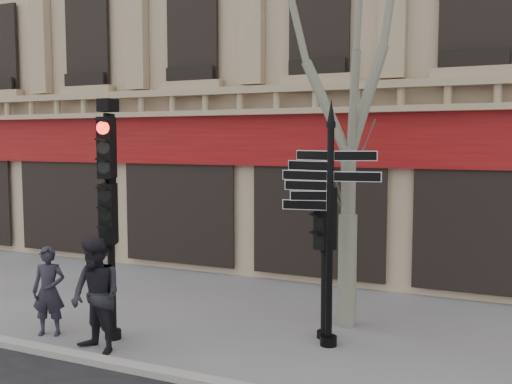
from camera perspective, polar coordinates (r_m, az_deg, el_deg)
ground at (r=10.14m, az=-2.80°, el=-15.55°), size 80.00×80.00×0.00m
kerb at (r=8.98m, az=-7.05°, el=-17.98°), size 80.00×0.25×0.12m
fingerpost at (r=9.82m, az=7.44°, el=1.00°), size 1.84×1.84×4.28m
traffic_signal_main at (r=10.43m, az=-14.42°, el=0.27°), size 0.56×0.48×4.31m
traffic_signal_secondary at (r=10.32m, az=6.89°, el=-4.47°), size 0.53×0.45×2.67m
plane_tree at (r=11.18m, az=9.47°, el=17.09°), size 3.17×3.17×8.42m
pedestrian_a at (r=11.30m, az=-20.01°, el=-9.29°), size 0.71×0.60×1.65m
pedestrian_b at (r=10.10m, az=-15.70°, el=-9.96°), size 1.11×0.96×1.96m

